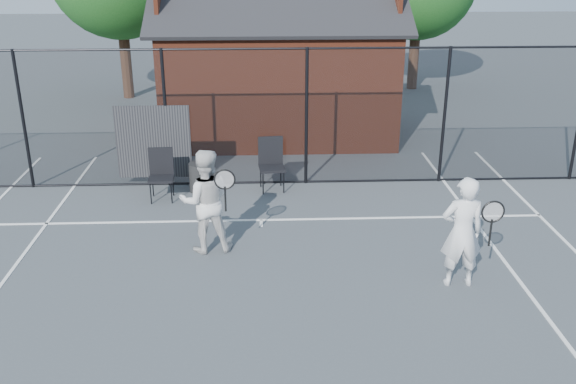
{
  "coord_description": "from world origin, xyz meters",
  "views": [
    {
      "loc": [
        0.04,
        -8.36,
        5.1
      ],
      "look_at": [
        0.46,
        1.69,
        1.1
      ],
      "focal_mm": 40.0,
      "sensor_mm": 36.0,
      "label": 1
    }
  ],
  "objects_px": {
    "player_front": "(462,232)",
    "chair_left": "(161,176)",
    "clubhouse": "(278,76)",
    "waste_bin": "(199,177)",
    "chair_right": "(272,166)",
    "player_back": "(205,201)"
  },
  "relations": [
    {
      "from": "clubhouse",
      "to": "chair_left",
      "type": "relative_size",
      "value": 6.19
    },
    {
      "from": "player_front",
      "to": "chair_left",
      "type": "distance_m",
      "value": 6.36
    },
    {
      "from": "clubhouse",
      "to": "waste_bin",
      "type": "distance_m",
      "value": 4.93
    },
    {
      "from": "waste_bin",
      "to": "chair_right",
      "type": "bearing_deg",
      "value": 0.0
    },
    {
      "from": "player_back",
      "to": "chair_right",
      "type": "height_order",
      "value": "player_back"
    },
    {
      "from": "player_back",
      "to": "waste_bin",
      "type": "distance_m",
      "value": 2.9
    },
    {
      "from": "player_front",
      "to": "chair_right",
      "type": "distance_m",
      "value": 5.07
    },
    {
      "from": "chair_right",
      "to": "waste_bin",
      "type": "relative_size",
      "value": 1.77
    },
    {
      "from": "chair_left",
      "to": "player_back",
      "type": "bearing_deg",
      "value": -67.47
    },
    {
      "from": "clubhouse",
      "to": "chair_right",
      "type": "height_order",
      "value": "clubhouse"
    },
    {
      "from": "clubhouse",
      "to": "chair_right",
      "type": "bearing_deg",
      "value": -93.36
    },
    {
      "from": "player_front",
      "to": "player_back",
      "type": "bearing_deg",
      "value": 161.16
    },
    {
      "from": "clubhouse",
      "to": "player_front",
      "type": "xyz_separation_m",
      "value": [
        2.59,
        -8.58,
        -0.71
      ]
    },
    {
      "from": "player_back",
      "to": "chair_right",
      "type": "bearing_deg",
      "value": 67.1
    },
    {
      "from": "clubhouse",
      "to": "chair_right",
      "type": "xyz_separation_m",
      "value": [
        -0.26,
        -4.4,
        -1.05
      ]
    },
    {
      "from": "player_front",
      "to": "clubhouse",
      "type": "bearing_deg",
      "value": 106.77
    },
    {
      "from": "chair_left",
      "to": "waste_bin",
      "type": "height_order",
      "value": "chair_left"
    },
    {
      "from": "clubhouse",
      "to": "chair_left",
      "type": "height_order",
      "value": "clubhouse"
    },
    {
      "from": "chair_left",
      "to": "chair_right",
      "type": "distance_m",
      "value": 2.34
    },
    {
      "from": "clubhouse",
      "to": "chair_right",
      "type": "distance_m",
      "value": 4.53
    },
    {
      "from": "clubhouse",
      "to": "waste_bin",
      "type": "bearing_deg",
      "value": -112.49
    },
    {
      "from": "player_back",
      "to": "waste_bin",
      "type": "relative_size",
      "value": 2.92
    }
  ]
}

